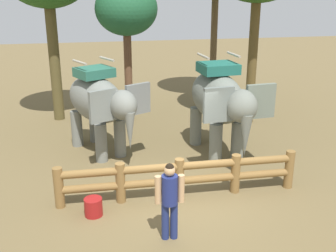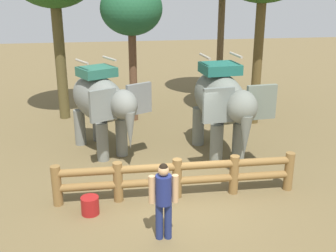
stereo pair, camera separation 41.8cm
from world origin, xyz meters
The scene contains 7 objects.
ground_plane centered at (0.00, 0.00, 0.00)m, with size 60.00×60.00×0.00m, color brown.
log_fence centered at (0.00, 0.04, 0.60)m, with size 6.22×0.31×1.05m.
elephant_near_left centered at (-1.85, 3.38, 1.69)m, with size 2.78×3.53×3.01m.
elephant_center centered at (1.79, 2.49, 1.80)m, with size 2.13×3.76×3.20m.
tourist_woman_in_black centered at (-0.59, -1.72, 1.02)m, with size 0.62×0.36×1.76m.
tree_far_right centered at (-0.62, 6.57, 4.24)m, with size 2.31×2.31×5.30m.
feed_bucket centered at (-2.19, -0.47, 0.22)m, with size 0.43×0.43×0.44m.
Camera 2 is at (-1.65, -9.38, 5.26)m, focal length 44.51 mm.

